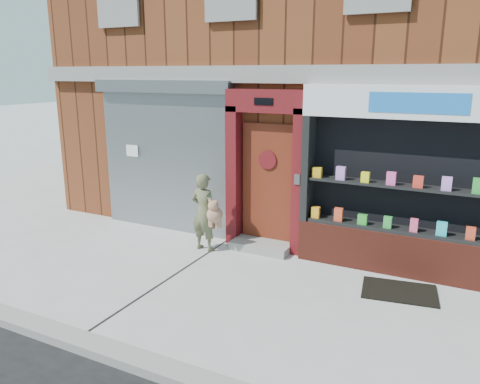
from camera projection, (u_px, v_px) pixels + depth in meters
The scene contains 8 objects.
ground at pixel (260, 296), 6.84m from camera, with size 80.00×80.00×0.00m, color #9E9E99.
curb at pixel (177, 375), 4.97m from camera, with size 60.00×0.30×0.12m, color gray.
building at pixel (367, 37), 11.04m from camera, with size 12.00×8.16×8.00m.
shutter_bay at pixel (165, 147), 9.39m from camera, with size 3.10×0.30×3.04m.
red_door_bay at pixel (266, 171), 8.42m from camera, with size 1.52×0.58×2.90m.
pharmacy_bay at pixel (411, 192), 7.31m from camera, with size 3.50×0.41×3.00m.
woman at pixel (205, 212), 8.46m from camera, with size 0.70×0.42×1.44m.
doormat at pixel (399, 291), 6.97m from camera, with size 1.07×0.75×0.03m, color black.
Camera 1 is at (2.55, -5.71, 3.18)m, focal length 35.00 mm.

